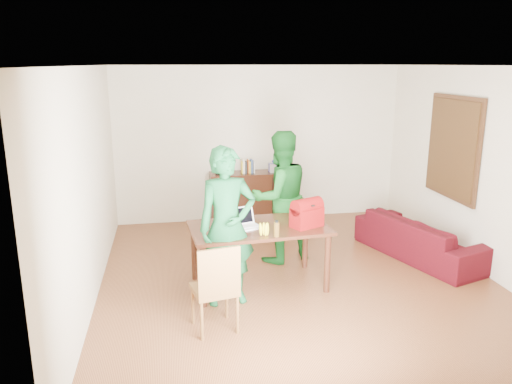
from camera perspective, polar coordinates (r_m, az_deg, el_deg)
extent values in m
cube|color=#472111|center=(6.61, 4.74, -10.37)|extent=(5.00, 5.50, 0.10)
cube|color=white|center=(6.00, 5.31, 14.67)|extent=(5.00, 5.50, 0.10)
cube|color=beige|center=(8.84, 0.33, 5.55)|extent=(5.00, 0.10, 2.70)
cube|color=beige|center=(3.65, 16.49, -8.28)|extent=(5.00, 0.10, 2.70)
cube|color=beige|center=(6.04, -19.08, 0.51)|extent=(0.10, 5.50, 2.70)
cube|color=beige|center=(7.24, 24.91, 2.18)|extent=(0.10, 5.50, 2.70)
cube|color=#3F2614|center=(7.73, 21.61, 4.73)|extent=(0.04, 1.28, 1.48)
cube|color=#4A3216|center=(7.72, 21.42, 4.73)|extent=(0.01, 1.18, 1.36)
cube|color=black|center=(8.72, -0.63, -0.64)|extent=(1.40, 0.45, 0.90)
cube|color=black|center=(8.53, -3.96, 2.59)|extent=(0.20, 0.14, 0.14)
cube|color=#A1A3AA|center=(8.68, 2.29, 2.81)|extent=(0.24, 0.22, 0.14)
ellipsoid|color=#1B1AA9|center=(8.66, 2.30, 3.50)|extent=(0.14, 0.14, 0.07)
cube|color=black|center=(6.15, 0.33, -4.11)|extent=(1.74, 1.07, 0.04)
cylinder|color=black|center=(5.79, -6.04, -9.57)|extent=(0.07, 0.07, 0.75)
cylinder|color=black|center=(6.17, 8.16, -8.09)|extent=(0.07, 0.07, 0.75)
cylinder|color=black|center=(6.51, -7.08, -6.82)|extent=(0.07, 0.07, 0.75)
cylinder|color=black|center=(6.85, 5.65, -5.69)|extent=(0.07, 0.07, 0.75)
cube|color=brown|center=(5.29, -4.78, -11.03)|extent=(0.51, 0.50, 0.05)
cube|color=brown|center=(5.01, -4.22, -9.13)|extent=(0.44, 0.11, 0.50)
imported|color=#125229|center=(5.70, -3.32, -3.97)|extent=(0.73, 0.53, 1.85)
imported|color=#125219|center=(6.93, 2.73, -0.59)|extent=(1.06, 0.92, 1.85)
cube|color=white|center=(6.07, -1.05, -4.06)|extent=(0.38, 0.32, 0.02)
cube|color=black|center=(6.04, -1.05, -3.00)|extent=(0.33, 0.18, 0.21)
cylinder|color=#573A13|center=(5.76, 2.37, -4.19)|extent=(0.07, 0.07, 0.19)
cube|color=maroon|center=(6.12, 5.83, -2.69)|extent=(0.44, 0.36, 0.28)
imported|color=#380711|center=(7.60, 18.29, -4.96)|extent=(1.36, 2.14, 0.58)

